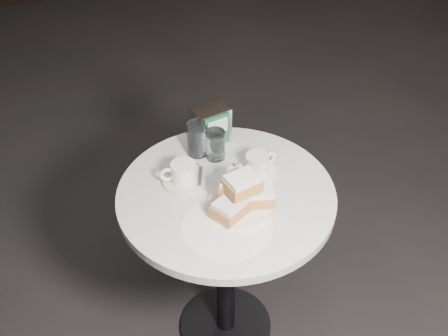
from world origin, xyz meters
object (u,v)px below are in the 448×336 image
coffee_cup_right (257,165)px  napkin_dispenser (210,125)px  beignet_plate (241,196)px  water_glass_left (197,139)px  cafe_table (226,235)px  coffee_cup_left (183,174)px  water_glass_right (215,145)px

coffee_cup_right → napkin_dispenser: 0.23m
beignet_plate → water_glass_left: (-0.04, 0.30, 0.01)m
beignet_plate → cafe_table: bearing=102.0°
coffee_cup_left → water_glass_left: 0.16m
napkin_dispenser → beignet_plate: bearing=-104.2°
water_glass_left → napkin_dispenser: size_ratio=0.85×
water_glass_right → beignet_plate: bearing=-92.5°
napkin_dispenser → coffee_cup_left: bearing=-141.6°
beignet_plate → water_glass_left: beignet_plate is taller
water_glass_left → coffee_cup_left: bearing=-125.8°
napkin_dispenser → water_glass_right: bearing=-109.0°
beignet_plate → coffee_cup_right: (0.11, 0.14, -0.02)m
cafe_table → water_glass_left: 0.34m
beignet_plate → coffee_cup_right: bearing=50.7°
coffee_cup_right → napkin_dispenser: napkin_dispenser is taller
coffee_cup_right → water_glass_right: (-0.10, 0.12, 0.02)m
beignet_plate → coffee_cup_right: size_ratio=1.53×
beignet_plate → water_glass_left: 0.31m
cafe_table → coffee_cup_left: coffee_cup_left is taller
cafe_table → beignet_plate: (0.02, -0.08, 0.25)m
coffee_cup_right → water_glass_right: 0.16m
beignet_plate → coffee_cup_left: bearing=126.1°
coffee_cup_right → napkin_dispenser: bearing=103.7°
beignet_plate → water_glass_right: beignet_plate is taller
beignet_plate → water_glass_left: bearing=97.0°
coffee_cup_left → cafe_table: bearing=-33.8°
cafe_table → beignet_plate: size_ratio=3.20×
coffee_cup_left → water_glass_left: water_glass_left is taller
beignet_plate → coffee_cup_left: (-0.13, 0.18, -0.02)m
napkin_dispenser → coffee_cup_right: bearing=-77.4°
beignet_plate → napkin_dispenser: size_ratio=1.67×
water_glass_right → napkin_dispenser: napkin_dispenser is taller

